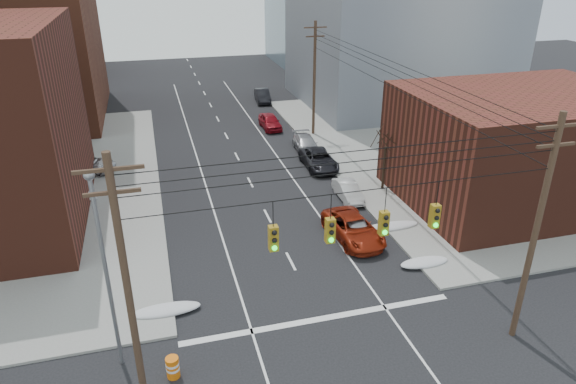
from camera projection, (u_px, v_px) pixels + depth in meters
sidewalk_ne at (516, 140)px, 49.98m from camera, size 40.00×40.00×0.15m
building_brick_far at (9, 32)px, 75.85m from camera, size 22.00×18.00×12.00m
building_storefront at (519, 148)px, 36.55m from camera, size 16.00×12.00×8.00m
utility_pole_left at (128, 291)px, 18.06m from camera, size 2.20×0.28×11.00m
utility_pole_right at (536, 229)px, 22.15m from camera, size 2.20×0.28×11.00m
utility_pole_far at (314, 77)px, 49.25m from camera, size 2.20×0.28×11.00m
traffic_signals at (358, 225)px, 19.52m from camera, size 17.00×0.42×2.02m
street_light at (103, 257)px, 20.55m from camera, size 0.44×0.44×9.32m
bare_tree at (384, 161)px, 38.73m from camera, size 2.09×2.20×4.93m
snow_nw at (166, 310)px, 25.92m from camera, size 3.50×1.08×0.42m
snow_ne at (424, 262)px, 29.92m from camera, size 3.00×1.08×0.42m
snow_east_far at (390, 227)px, 33.85m from camera, size 4.00×1.08×0.42m
red_pickup at (353, 228)px, 32.51m from camera, size 2.91×5.61×1.51m
parked_car_a at (356, 227)px, 32.74m from camera, size 1.97×4.19×1.39m
parked_car_b at (348, 191)px, 37.92m from camera, size 1.45×3.89×1.27m
parked_car_c at (319, 159)px, 43.48m from camera, size 2.52×5.27×1.45m
parked_car_d at (306, 144)px, 47.11m from camera, size 2.28×4.89×1.38m
parked_car_e at (270, 122)px, 53.24m from camera, size 1.86×4.43×1.50m
parked_car_f at (262, 96)px, 62.91m from camera, size 2.03×4.76×1.53m
lot_car_a at (67, 197)px, 36.61m from camera, size 4.11×2.84×1.28m
lot_car_b at (85, 164)px, 42.17m from camera, size 5.34×3.53×1.36m
construction_barrel at (173, 367)px, 21.91m from camera, size 0.70×0.70×1.01m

